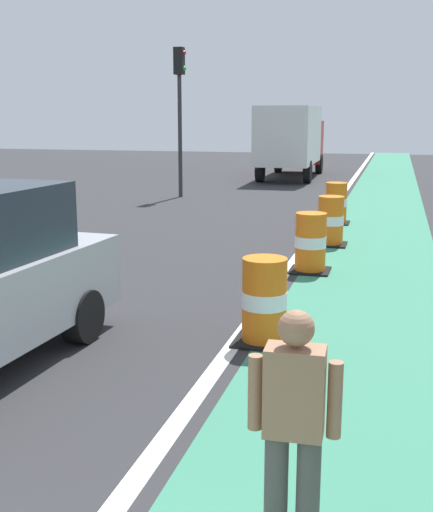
# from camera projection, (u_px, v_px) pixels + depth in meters

# --- Properties ---
(bike_lane_strip) EXTENTS (2.50, 80.00, 0.01)m
(bike_lane_strip) POSITION_uv_depth(u_px,v_px,m) (374.00, 256.00, 13.34)
(bike_lane_strip) COLOR #387F60
(bike_lane_strip) RESTS_ON ground
(lane_divider_stripe) EXTENTS (0.20, 80.00, 0.01)m
(lane_divider_stripe) POSITION_uv_depth(u_px,v_px,m) (300.00, 252.00, 13.72)
(lane_divider_stripe) COLOR silver
(lane_divider_stripe) RESTS_ON ground
(skateboarder_on_lane) EXTENTS (0.57, 0.81, 1.69)m
(skateboarder_on_lane) POSITION_uv_depth(u_px,v_px,m) (293.00, 432.00, 3.99)
(skateboarder_on_lane) COLOR black
(skateboarder_on_lane) RESTS_ON ground
(traffic_barrel_front) EXTENTS (0.73, 0.73, 1.09)m
(traffic_barrel_front) POSITION_uv_depth(u_px,v_px,m) (264.00, 302.00, 8.17)
(traffic_barrel_front) COLOR orange
(traffic_barrel_front) RESTS_ON ground
(traffic_barrel_mid) EXTENTS (0.73, 0.73, 1.09)m
(traffic_barrel_mid) POSITION_uv_depth(u_px,v_px,m) (311.00, 243.00, 11.93)
(traffic_barrel_mid) COLOR orange
(traffic_barrel_mid) RESTS_ON ground
(traffic_barrel_back) EXTENTS (0.73, 0.73, 1.09)m
(traffic_barrel_back) POSITION_uv_depth(u_px,v_px,m) (331.00, 221.00, 14.41)
(traffic_barrel_back) COLOR orange
(traffic_barrel_back) RESTS_ON ground
(traffic_barrel_far) EXTENTS (0.73, 0.73, 1.09)m
(traffic_barrel_far) POSITION_uv_depth(u_px,v_px,m) (336.00, 204.00, 17.35)
(traffic_barrel_far) COLOR orange
(traffic_barrel_far) RESTS_ON ground
(delivery_truck_down_block) EXTENTS (2.46, 7.64, 3.23)m
(delivery_truck_down_block) POSITION_uv_depth(u_px,v_px,m) (292.00, 138.00, 29.98)
(delivery_truck_down_block) COLOR silver
(delivery_truck_down_block) RESTS_ON ground
(traffic_light_corner) EXTENTS (0.41, 0.32, 5.10)m
(traffic_light_corner) POSITION_uv_depth(u_px,v_px,m) (180.00, 96.00, 22.52)
(traffic_light_corner) COLOR #2D2D2D
(traffic_light_corner) RESTS_ON ground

